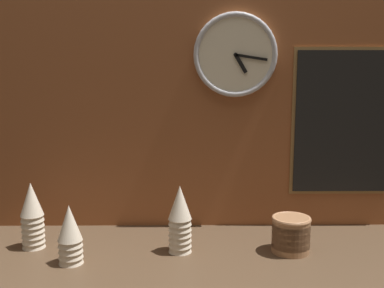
{
  "coord_description": "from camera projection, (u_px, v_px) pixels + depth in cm",
  "views": [
    {
      "loc": [
        -6.29,
        -151.07,
        62.89
      ],
      "look_at": [
        -4.8,
        4.0,
        35.39
      ],
      "focal_mm": 45.0,
      "sensor_mm": 36.0,
      "label": 1
    }
  ],
  "objects": [
    {
      "name": "ground_plane",
      "position": [
        207.0,
        256.0,
        1.6
      ],
      "size": [
        160.0,
        56.0,
        4.0
      ],
      "primitive_type": "cube",
      "color": "#4C3826"
    },
    {
      "name": "menu_board",
      "position": [
        342.0,
        122.0,
        1.77
      ],
      "size": [
        37.18,
        1.32,
        54.64
      ],
      "color": "olive"
    },
    {
      "name": "wall_clock",
      "position": [
        235.0,
        55.0,
        1.72
      ],
      "size": [
        30.18,
        2.7,
        30.18
      ],
      "color": "beige"
    },
    {
      "name": "cup_stack_far_left",
      "position": [
        32.0,
        215.0,
        1.61
      ],
      "size": [
        7.73,
        7.73,
        22.56
      ],
      "color": "beige",
      "rests_on": "ground_plane"
    },
    {
      "name": "wall_tiled_back",
      "position": [
        204.0,
        88.0,
        1.77
      ],
      "size": [
        160.0,
        3.0,
        105.0
      ],
      "color": "brown",
      "rests_on": "ground_plane"
    },
    {
      "name": "bowl_stack_right",
      "position": [
        291.0,
        233.0,
        1.58
      ],
      "size": [
        12.88,
        12.88,
        12.0
      ],
      "color": "#996B47",
      "rests_on": "ground_plane"
    },
    {
      "name": "cup_stack_left",
      "position": [
        70.0,
        234.0,
        1.49
      ],
      "size": [
        7.73,
        7.73,
        18.81
      ],
      "color": "beige",
      "rests_on": "ground_plane"
    },
    {
      "name": "cup_stack_center",
      "position": [
        180.0,
        219.0,
        1.57
      ],
      "size": [
        7.73,
        7.73,
        22.56
      ],
      "color": "beige",
      "rests_on": "ground_plane"
    }
  ]
}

